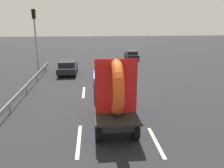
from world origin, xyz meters
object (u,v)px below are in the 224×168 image
at_px(flatbed_truck, 113,91).
at_px(traffic_light, 35,32).
at_px(distant_sedan, 68,67).
at_px(oncoming_car, 131,55).

height_order(flatbed_truck, traffic_light, traffic_light).
xyz_separation_m(distant_sedan, oncoming_car, (7.69, 7.81, -0.08)).
bearing_deg(traffic_light, flatbed_truck, -62.01).
bearing_deg(oncoming_car, flatbed_truck, -102.39).
xyz_separation_m(flatbed_truck, traffic_light, (-6.56, 12.34, 2.31)).
height_order(flatbed_truck, oncoming_car, flatbed_truck).
relative_size(flatbed_truck, oncoming_car, 1.35).
distance_m(flatbed_truck, oncoming_car, 19.67).
xyz_separation_m(traffic_light, oncoming_car, (10.78, 6.84, -3.38)).
distance_m(flatbed_truck, distant_sedan, 11.94).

